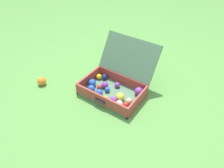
% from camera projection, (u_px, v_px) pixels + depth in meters
% --- Properties ---
extents(ground_plane, '(16.00, 16.00, 0.00)m').
position_uv_depth(ground_plane, '(115.00, 93.00, 2.11)').
color(ground_plane, '#569342').
extents(open_suitcase, '(0.59, 0.62, 0.46)m').
position_uv_depth(open_suitcase, '(116.00, 83.00, 2.06)').
color(open_suitcase, '#4C7051').
rests_on(open_suitcase, ground).
extents(stray_ball_on_grass, '(0.09, 0.09, 0.09)m').
position_uv_depth(stray_ball_on_grass, '(42.00, 81.00, 2.18)').
color(stray_ball_on_grass, orange).
rests_on(stray_ball_on_grass, ground).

